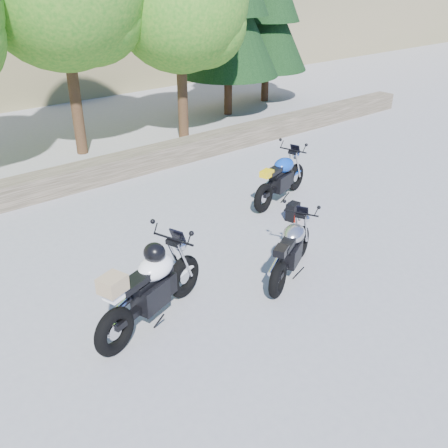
{
  "coord_description": "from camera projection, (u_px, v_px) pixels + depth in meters",
  "views": [
    {
      "loc": [
        -4.14,
        -4.36,
        4.31
      ],
      "look_at": [
        0.2,
        1.0,
        0.75
      ],
      "focal_mm": 40.0,
      "sensor_mm": 36.0,
      "label": 1
    }
  ],
  "objects": [
    {
      "name": "conifer_far",
      "position": [
        268.0,
        2.0,
        16.57
      ],
      "size": [
        2.82,
        2.82,
        6.27
      ],
      "color": "#382314",
      "rests_on": "ground"
    },
    {
      "name": "tree_decid_right",
      "position": [
        184.0,
        3.0,
        12.56
      ],
      "size": [
        3.54,
        3.54,
        5.41
      ],
      "color": "#382314",
      "rests_on": "ground"
    },
    {
      "name": "backpack",
      "position": [
        293.0,
        212.0,
        9.48
      ],
      "size": [
        0.29,
        0.27,
        0.34
      ],
      "rotation": [
        0.0,
        0.0,
        0.27
      ],
      "color": "black",
      "rests_on": "ground"
    },
    {
      "name": "silver_bike",
      "position": [
        291.0,
        250.0,
        7.66
      ],
      "size": [
        1.64,
        0.93,
        0.89
      ],
      "rotation": [
        0.0,
        0.0,
        0.47
      ],
      "color": "black",
      "rests_on": "ground"
    },
    {
      "name": "ground",
      "position": [
        256.0,
        298.0,
        7.3
      ],
      "size": [
        90.0,
        90.0,
        0.0
      ],
      "primitive_type": "plane",
      "color": "gray",
      "rests_on": "ground"
    },
    {
      "name": "stone_wall",
      "position": [
        89.0,
        174.0,
        10.98
      ],
      "size": [
        22.0,
        0.55,
        0.5
      ],
      "primitive_type": "cube",
      "color": "#453F2E",
      "rests_on": "ground"
    },
    {
      "name": "blue_bike",
      "position": [
        281.0,
        179.0,
        10.15
      ],
      "size": [
        1.88,
        0.77,
        0.96
      ],
      "rotation": [
        0.0,
        0.0,
        0.28
      ],
      "color": "black",
      "rests_on": "ground"
    },
    {
      "name": "white_bike",
      "position": [
        150.0,
        287.0,
        6.55
      ],
      "size": [
        2.03,
        0.9,
        1.16
      ],
      "rotation": [
        0.0,
        0.0,
        0.33
      ],
      "color": "black",
      "rests_on": "ground"
    }
  ]
}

